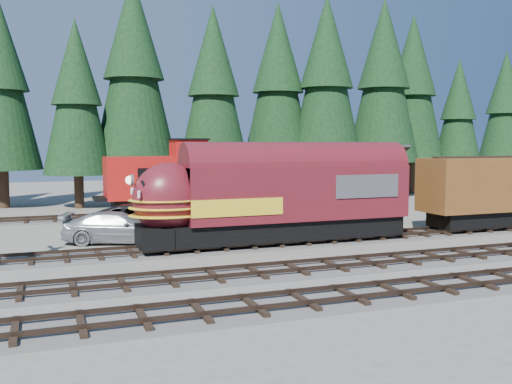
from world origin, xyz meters
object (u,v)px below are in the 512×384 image
object	(u,v)px
caboose	(176,180)
pickup_truck_b	(118,228)
pickup_truck_a	(147,220)
locomotive	(269,200)
depot	(299,180)

from	to	relation	value
caboose	pickup_truck_b	xyz separation A→B (m)	(-5.60, -10.36, -1.78)
pickup_truck_b	pickup_truck_a	bearing A→B (deg)	-31.91
locomotive	caboose	xyz separation A→B (m)	(-1.78, 14.00, 0.20)
depot	caboose	world-z (taller)	caboose
locomotive	caboose	size ratio (longest dim) A/B	1.49
depot	pickup_truck_b	xyz separation A→B (m)	(-12.17, -2.86, -2.12)
locomotive	depot	bearing A→B (deg)	53.63
depot	pickup_truck_a	bearing A→B (deg)	-173.20
depot	pickup_truck_b	bearing A→B (deg)	-166.76
caboose	locomotive	bearing A→B (deg)	-82.76
depot	locomotive	distance (m)	8.09
pickup_truck_b	caboose	bearing A→B (deg)	-11.41
pickup_truck_b	locomotive	bearing A→B (deg)	-99.27
depot	pickup_truck_b	size ratio (longest dim) A/B	2.20
pickup_truck_a	pickup_truck_b	world-z (taller)	pickup_truck_a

